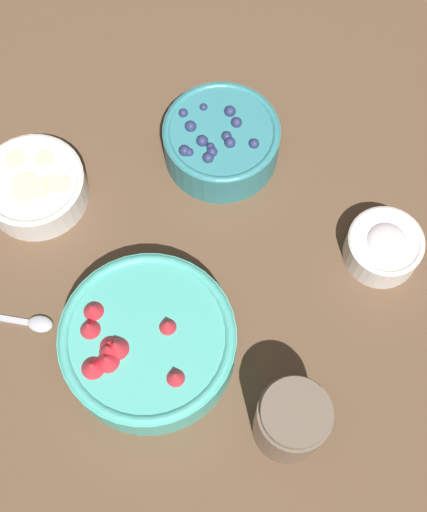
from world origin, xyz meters
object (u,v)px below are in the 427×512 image
Objects in this scene: bowl_strawberries at (147,342)px; bowl_blueberries at (221,140)px; jar_chocolate at (291,421)px; bowl_bananas at (34,186)px; bowl_cream at (384,246)px.

bowl_strawberries is 0.30m from bowl_blueberries.
bowl_blueberries is 0.39m from jar_chocolate.
bowl_strawberries reaches higher than bowl_bananas.
jar_chocolate is at bearing -91.86° from bowl_cream.
bowl_strawberries is at bearing 178.40° from jar_chocolate.
bowl_blueberries is at bearing 100.55° from bowl_strawberries.
bowl_bananas is at bearing 164.40° from jar_chocolate.
bowl_bananas is 1.27× the size of jar_chocolate.
bowl_cream is at bearing 51.76° from bowl_strawberries.
bowl_blueberries reaches higher than bowl_bananas.
bowl_bananas is (-0.19, -0.18, -0.01)m from bowl_blueberries.
bowl_blueberries is (-0.05, 0.29, -0.00)m from bowl_strawberries.
bowl_bananas is at bearing 154.40° from bowl_strawberries.
jar_chocolate reaches higher than bowl_cream.
bowl_blueberries is 1.45× the size of jar_chocolate.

